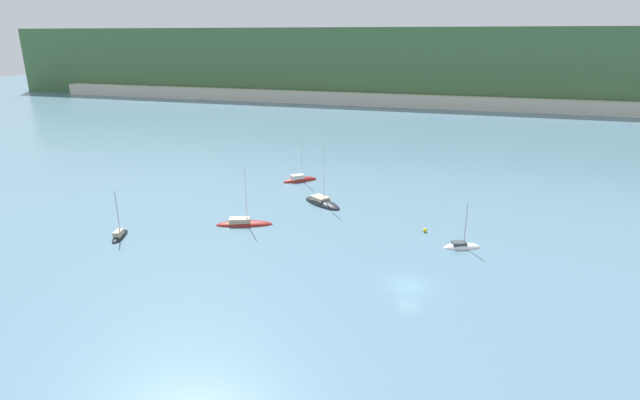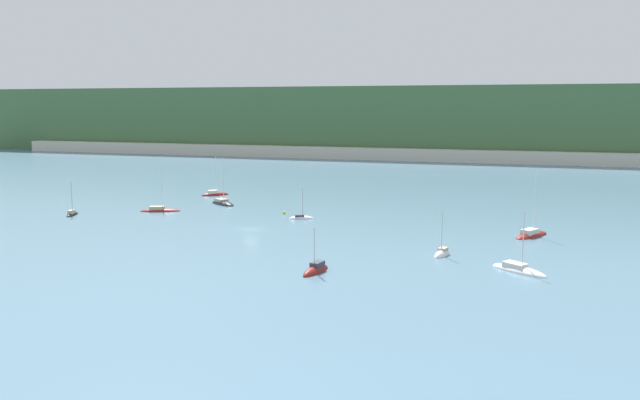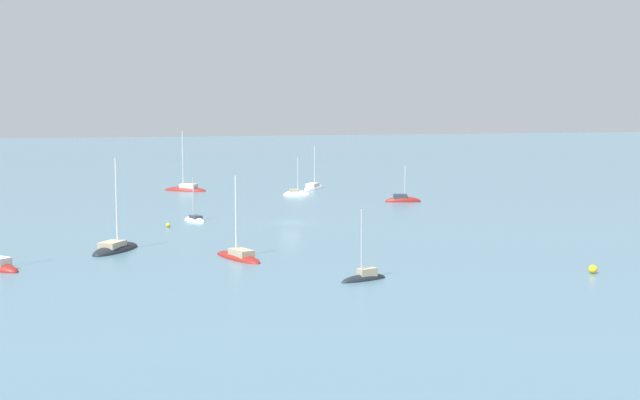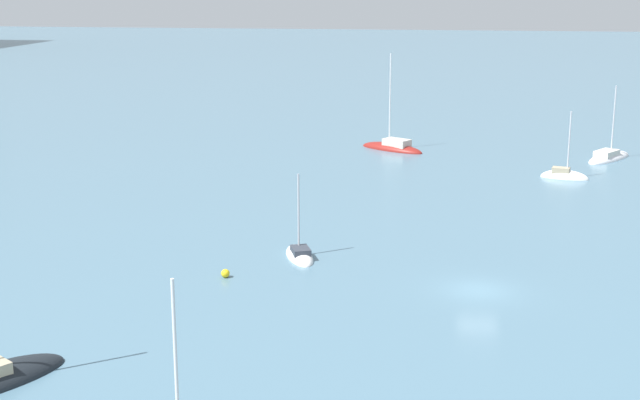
{
  "view_description": "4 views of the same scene",
  "coord_description": "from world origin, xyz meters",
  "px_view_note": "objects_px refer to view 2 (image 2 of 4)",
  "views": [
    {
      "loc": [
        5.12,
        -50.15,
        26.39
      ],
      "look_at": [
        -15.01,
        15.06,
        3.79
      ],
      "focal_mm": 28.0,
      "sensor_mm": 36.0,
      "label": 1
    },
    {
      "loc": [
        44.73,
        -99.49,
        21.91
      ],
      "look_at": [
        7.26,
        17.81,
        3.01
      ],
      "focal_mm": 35.0,
      "sensor_mm": 36.0,
      "label": 2
    },
    {
      "loc": [
        -117.33,
        27.23,
        16.55
      ],
      "look_at": [
        0.75,
        -4.32,
        2.93
      ],
      "focal_mm": 50.0,
      "sensor_mm": 36.0,
      "label": 3
    },
    {
      "loc": [
        -54.6,
        1.84,
        19.3
      ],
      "look_at": [
        12.59,
        12.17,
        2.39
      ],
      "focal_mm": 50.0,
      "sensor_mm": 36.0,
      "label": 4
    }
  ],
  "objects_px": {
    "sailboat_0": "(316,271)",
    "sailboat_8": "(223,204)",
    "sailboat_2": "(301,218)",
    "sailboat_4": "(215,195)",
    "sailboat_5": "(519,271)",
    "sailboat_6": "(160,211)",
    "sailboat_1": "(72,214)",
    "sailboat_3": "(531,235)",
    "sailboat_7": "(442,255)",
    "mooring_buoy_2": "(284,213)"
  },
  "relations": [
    {
      "from": "sailboat_0",
      "to": "sailboat_8",
      "type": "bearing_deg",
      "value": -130.39
    },
    {
      "from": "sailboat_7",
      "to": "sailboat_4",
      "type": "bearing_deg",
      "value": -112.88
    },
    {
      "from": "sailboat_1",
      "to": "sailboat_4",
      "type": "bearing_deg",
      "value": -41.69
    },
    {
      "from": "sailboat_0",
      "to": "sailboat_4",
      "type": "distance_m",
      "value": 74.71
    },
    {
      "from": "sailboat_1",
      "to": "sailboat_5",
      "type": "xyz_separation_m",
      "value": [
        85.29,
        -17.29,
        -0.06
      ]
    },
    {
      "from": "sailboat_1",
      "to": "sailboat_6",
      "type": "xyz_separation_m",
      "value": [
        14.24,
        9.34,
        -0.03
      ]
    },
    {
      "from": "sailboat_5",
      "to": "mooring_buoy_2",
      "type": "xyz_separation_m",
      "value": [
        -45.41,
        31.61,
        0.2
      ]
    },
    {
      "from": "sailboat_3",
      "to": "sailboat_4",
      "type": "distance_m",
      "value": 77.63
    },
    {
      "from": "sailboat_0",
      "to": "sailboat_5",
      "type": "relative_size",
      "value": 0.78
    },
    {
      "from": "sailboat_0",
      "to": "sailboat_4",
      "type": "bearing_deg",
      "value": -131.13
    },
    {
      "from": "sailboat_2",
      "to": "sailboat_8",
      "type": "height_order",
      "value": "sailboat_8"
    },
    {
      "from": "sailboat_6",
      "to": "sailboat_1",
      "type": "bearing_deg",
      "value": -167.01
    },
    {
      "from": "sailboat_6",
      "to": "sailboat_4",
      "type": "bearing_deg",
      "value": 69.32
    },
    {
      "from": "sailboat_8",
      "to": "sailboat_4",
      "type": "bearing_deg",
      "value": 158.16
    },
    {
      "from": "sailboat_1",
      "to": "sailboat_3",
      "type": "relative_size",
      "value": 0.61
    },
    {
      "from": "sailboat_6",
      "to": "mooring_buoy_2",
      "type": "xyz_separation_m",
      "value": [
        25.64,
        4.98,
        0.17
      ]
    },
    {
      "from": "sailboat_5",
      "to": "sailboat_7",
      "type": "height_order",
      "value": "sailboat_5"
    },
    {
      "from": "sailboat_8",
      "to": "sailboat_0",
      "type": "bearing_deg",
      "value": -17.97
    },
    {
      "from": "sailboat_2",
      "to": "sailboat_8",
      "type": "distance_m",
      "value": 25.34
    },
    {
      "from": "sailboat_0",
      "to": "sailboat_4",
      "type": "height_order",
      "value": "sailboat_4"
    },
    {
      "from": "sailboat_5",
      "to": "sailboat_8",
      "type": "height_order",
      "value": "sailboat_8"
    },
    {
      "from": "sailboat_1",
      "to": "mooring_buoy_2",
      "type": "height_order",
      "value": "sailboat_1"
    },
    {
      "from": "sailboat_4",
      "to": "sailboat_7",
      "type": "xyz_separation_m",
      "value": [
        60.1,
        -44.9,
        -0.04
      ]
    },
    {
      "from": "sailboat_2",
      "to": "sailboat_6",
      "type": "height_order",
      "value": "sailboat_6"
    },
    {
      "from": "sailboat_1",
      "to": "sailboat_2",
      "type": "distance_m",
      "value": 46.15
    },
    {
      "from": "sailboat_3",
      "to": "sailboat_6",
      "type": "relative_size",
      "value": 1.27
    },
    {
      "from": "sailboat_6",
      "to": "sailboat_7",
      "type": "relative_size",
      "value": 1.23
    },
    {
      "from": "sailboat_2",
      "to": "sailboat_5",
      "type": "height_order",
      "value": "sailboat_5"
    },
    {
      "from": "sailboat_0",
      "to": "sailboat_8",
      "type": "distance_m",
      "value": 60.45
    },
    {
      "from": "sailboat_6",
      "to": "sailboat_2",
      "type": "bearing_deg",
      "value": -18.63
    },
    {
      "from": "sailboat_1",
      "to": "sailboat_3",
      "type": "distance_m",
      "value": 87.5
    },
    {
      "from": "sailboat_0",
      "to": "sailboat_2",
      "type": "bearing_deg",
      "value": -146.25
    },
    {
      "from": "sailboat_0",
      "to": "sailboat_1",
      "type": "bearing_deg",
      "value": -101.86
    },
    {
      "from": "sailboat_3",
      "to": "sailboat_7",
      "type": "distance_m",
      "value": 22.07
    },
    {
      "from": "sailboat_4",
      "to": "mooring_buoy_2",
      "type": "height_order",
      "value": "sailboat_4"
    },
    {
      "from": "sailboat_2",
      "to": "sailboat_6",
      "type": "bearing_deg",
      "value": 159.9
    },
    {
      "from": "sailboat_6",
      "to": "sailboat_7",
      "type": "xyz_separation_m",
      "value": [
        60.28,
        -20.69,
        -0.02
      ]
    },
    {
      "from": "sailboat_2",
      "to": "mooring_buoy_2",
      "type": "xyz_separation_m",
      "value": [
        -5.13,
        4.11,
        0.21
      ]
    },
    {
      "from": "sailboat_8",
      "to": "sailboat_1",
      "type": "bearing_deg",
      "value": -101.96
    },
    {
      "from": "sailboat_4",
      "to": "sailboat_5",
      "type": "relative_size",
      "value": 1.17
    },
    {
      "from": "sailboat_6",
      "to": "mooring_buoy_2",
      "type": "bearing_deg",
      "value": -9.26
    },
    {
      "from": "sailboat_0",
      "to": "sailboat_3",
      "type": "bearing_deg",
      "value": 151.3
    },
    {
      "from": "sailboat_5",
      "to": "sailboat_6",
      "type": "bearing_deg",
      "value": -165.86
    },
    {
      "from": "sailboat_8",
      "to": "mooring_buoy_2",
      "type": "distance_m",
      "value": 18.95
    },
    {
      "from": "sailboat_0",
      "to": "sailboat_2",
      "type": "relative_size",
      "value": 1.04
    },
    {
      "from": "sailboat_2",
      "to": "sailboat_8",
      "type": "xyz_separation_m",
      "value": [
        -22.56,
        11.53,
        0.02
      ]
    },
    {
      "from": "sailboat_6",
      "to": "mooring_buoy_2",
      "type": "distance_m",
      "value": 26.12
    },
    {
      "from": "sailboat_4",
      "to": "sailboat_5",
      "type": "height_order",
      "value": "sailboat_4"
    },
    {
      "from": "sailboat_0",
      "to": "mooring_buoy_2",
      "type": "relative_size",
      "value": 12.04
    },
    {
      "from": "sailboat_4",
      "to": "sailboat_5",
      "type": "xyz_separation_m",
      "value": [
        70.87,
        -50.84,
        -0.05
      ]
    }
  ]
}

